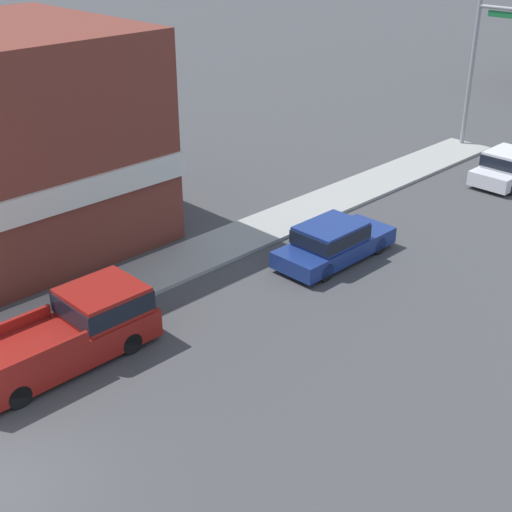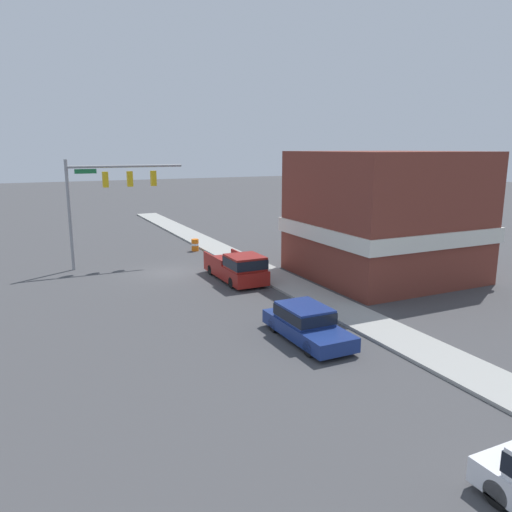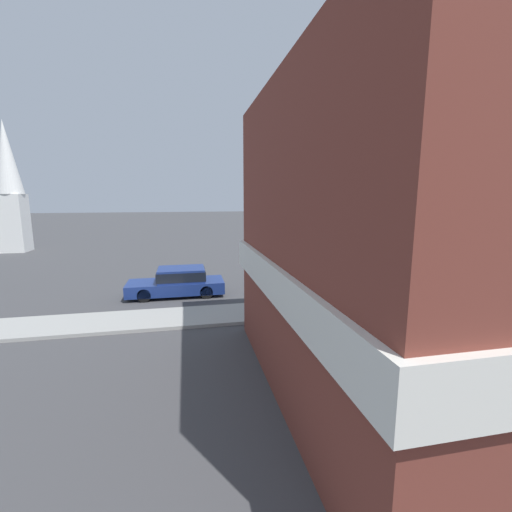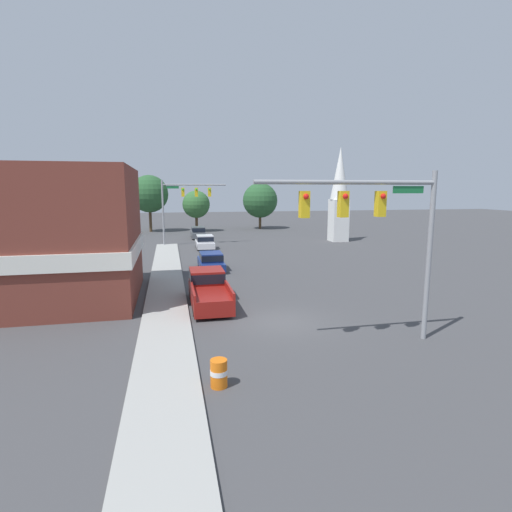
{
  "view_description": "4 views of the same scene",
  "coord_description": "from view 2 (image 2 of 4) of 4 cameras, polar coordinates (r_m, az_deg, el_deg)",
  "views": [
    {
      "loc": [
        12.5,
        -4.24,
        11.71
      ],
      "look_at": [
        -0.11,
        8.22,
        2.9
      ],
      "focal_mm": 50.0,
      "sensor_mm": 36.0,
      "label": 1
    },
    {
      "loc": [
        8.68,
        31.48,
        8.09
      ],
      "look_at": [
        -1.45,
        10.38,
        3.02
      ],
      "focal_mm": 35.0,
      "sensor_mm": 36.0,
      "label": 2
    },
    {
      "loc": [
        -19.84,
        13.6,
        5.1
      ],
      "look_at": [
        -1.4,
        9.81,
        1.83
      ],
      "focal_mm": 24.0,
      "sensor_mm": 36.0,
      "label": 3
    },
    {
      "loc": [
        -5.35,
        -18.57,
        6.59
      ],
      "look_at": [
        0.76,
        9.47,
        1.8
      ],
      "focal_mm": 28.0,
      "sensor_mm": 36.0,
      "label": 4
    }
  ],
  "objects": [
    {
      "name": "corner_brick_building",
      "position": [
        32.64,
        14.45,
        4.39
      ],
      "size": [
        9.91,
        9.81,
        7.9
      ],
      "color": "brown",
      "rests_on": "ground"
    },
    {
      "name": "sidewalk_curb",
      "position": [
        35.52,
        -1.07,
        -0.81
      ],
      "size": [
        2.4,
        60.0,
        0.14
      ],
      "color": "#9E9E99",
      "rests_on": "ground"
    },
    {
      "name": "near_signal_assembly",
      "position": [
        35.58,
        -16.49,
        7.49
      ],
      "size": [
        7.88,
        0.49,
        7.37
      ],
      "color": "gray",
      "rests_on": "ground"
    },
    {
      "name": "pickup_truck_parked",
      "position": [
        30.71,
        -2.04,
        -1.3
      ],
      "size": [
        2.09,
        5.67,
        1.84
      ],
      "color": "black",
      "rests_on": "ground"
    },
    {
      "name": "construction_barrel",
      "position": [
        40.27,
        -6.98,
        1.27
      ],
      "size": [
        0.59,
        0.59,
        0.96
      ],
      "color": "orange",
      "rests_on": "ground"
    },
    {
      "name": "car_lead",
      "position": [
        21.73,
        5.75,
        -7.54
      ],
      "size": [
        1.9,
        4.89,
        1.46
      ],
      "color": "black",
      "rests_on": "ground"
    },
    {
      "name": "ground_plane",
      "position": [
        33.64,
        -9.94,
        -1.87
      ],
      "size": [
        200.0,
        200.0,
        0.0
      ],
      "primitive_type": "plane",
      "color": "#424244"
    }
  ]
}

